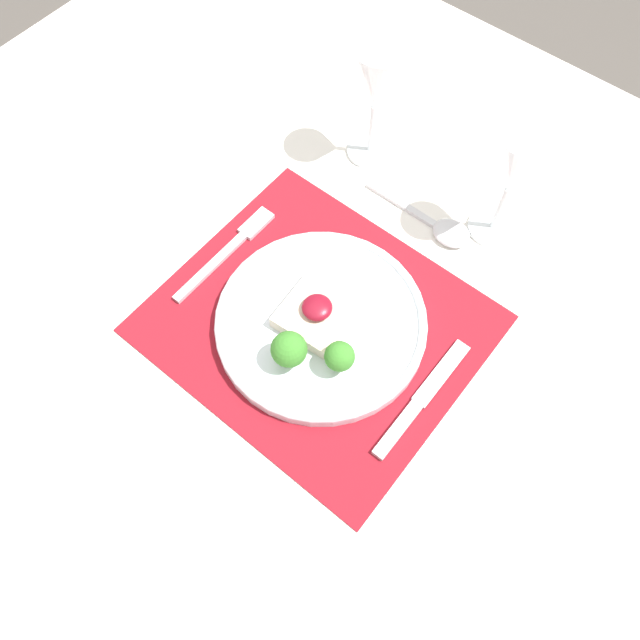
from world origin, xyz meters
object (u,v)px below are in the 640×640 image
at_px(knife, 416,406).
at_px(wine_glass_near, 516,169).
at_px(spoon, 442,228).
at_px(dinner_plate, 319,324).
at_px(wine_glass_far, 376,84).
at_px(fork, 231,248).

distance_m(knife, wine_glass_near, 0.32).
xyz_separation_m(spoon, wine_glass_near, (0.05, 0.05, 0.12)).
distance_m(knife, spoon, 0.27).
xyz_separation_m(dinner_plate, wine_glass_near, (0.09, 0.28, 0.11)).
distance_m(spoon, wine_glass_near, 0.14).
bearing_deg(knife, wine_glass_far, 132.33).
height_order(dinner_plate, wine_glass_near, wine_glass_near).
bearing_deg(wine_glass_far, dinner_plate, -65.07).
bearing_deg(dinner_plate, wine_glass_far, 114.93).
bearing_deg(knife, spoon, 114.54).
distance_m(knife, wine_glass_far, 0.43).
distance_m(wine_glass_near, wine_glass_far, 0.22).
bearing_deg(wine_glass_near, fork, -135.24).
xyz_separation_m(dinner_plate, knife, (0.16, -0.01, -0.01)).
bearing_deg(spoon, dinner_plate, -103.16).
bearing_deg(wine_glass_far, wine_glass_near, -1.09).
bearing_deg(spoon, wine_glass_far, 158.33).
bearing_deg(dinner_plate, wine_glass_near, 72.43).
bearing_deg(spoon, wine_glass_near, 38.48).
relative_size(dinner_plate, wine_glass_far, 1.46).
relative_size(wine_glass_near, wine_glass_far, 0.97).
bearing_deg(fork, wine_glass_far, 79.49).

